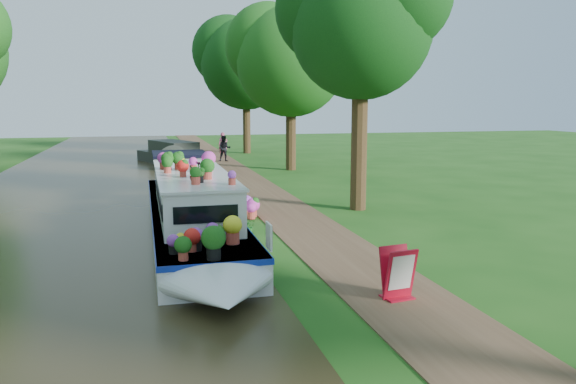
{
  "coord_description": "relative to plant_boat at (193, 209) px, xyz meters",
  "views": [
    {
      "loc": [
        -3.5,
        -15.35,
        3.76
      ],
      "look_at": [
        0.34,
        -0.46,
        1.3
      ],
      "focal_mm": 35.0,
      "sensor_mm": 36.0,
      "label": 1
    }
  ],
  "objects": [
    {
      "name": "verge_plant",
      "position": [
        1.65,
        0.34,
        -0.66
      ],
      "size": [
        0.35,
        0.3,
        0.38
      ],
      "primitive_type": "imported",
      "rotation": [
        0.0,
        0.0,
        0.01
      ],
      "color": "#1C5E1F",
      "rests_on": "ground"
    },
    {
      "name": "sandwich_board",
      "position": [
        3.38,
        -5.9,
        -0.37
      ],
      "size": [
        0.65,
        0.57,
        1.0
      ],
      "rotation": [
        0.0,
        0.0,
        0.14
      ],
      "color": "#B10C22",
      "rests_on": "towpath"
    },
    {
      "name": "pedestrian_pink",
      "position": [
        4.02,
        22.79,
        0.04
      ],
      "size": [
        0.72,
        0.57,
        1.72
      ],
      "primitive_type": "imported",
      "rotation": [
        0.0,
        0.0,
        -0.29
      ],
      "color": "#D4576F",
      "rests_on": "towpath"
    },
    {
      "name": "pedestrian_dark",
      "position": [
        3.76,
        20.21,
        -0.0
      ],
      "size": [
        0.89,
        0.74,
        1.64
      ],
      "primitive_type": "imported",
      "rotation": [
        0.0,
        0.0,
        -0.16
      ],
      "color": "black",
      "rests_on": "towpath"
    },
    {
      "name": "canal_water",
      "position": [
        -3.75,
        -0.06,
        -0.84
      ],
      "size": [
        10.0,
        100.0,
        0.02
      ],
      "primitive_type": "cube",
      "color": "black",
      "rests_on": "ground"
    },
    {
      "name": "tree_near_mid",
      "position": [
        6.73,
        15.02,
        5.58
      ],
      "size": [
        6.9,
        6.6,
        9.4
      ],
      "color": "#332211",
      "rests_on": "ground"
    },
    {
      "name": "tree_near_far",
      "position": [
        6.23,
        26.03,
        6.2
      ],
      "size": [
        7.59,
        7.26,
        10.3
      ],
      "color": "#332211",
      "rests_on": "ground"
    },
    {
      "name": "towpath",
      "position": [
        3.45,
        -0.06,
        -0.84
      ],
      "size": [
        2.2,
        100.0,
        0.03
      ],
      "primitive_type": "cube",
      "color": "#4D3724",
      "rests_on": "ground"
    },
    {
      "name": "second_boat",
      "position": [
        0.5,
        19.31,
        -0.27
      ],
      "size": [
        4.35,
        7.86,
        1.43
      ],
      "rotation": [
        0.0,
        0.0,
        0.37
      ],
      "color": "black",
      "rests_on": "canal_water"
    },
    {
      "name": "ground",
      "position": [
        2.25,
        -0.06,
        -0.85
      ],
      "size": [
        100.0,
        100.0,
        0.0
      ],
      "primitive_type": "plane",
      "color": "#194711",
      "rests_on": "ground"
    },
    {
      "name": "plant_boat",
      "position": [
        0.0,
        0.0,
        0.0
      ],
      "size": [
        2.29,
        13.52,
        2.26
      ],
      "color": "white",
      "rests_on": "canal_water"
    },
    {
      "name": "tree_near_overhang",
      "position": [
        6.04,
        3.01,
        5.75
      ],
      "size": [
        5.52,
        5.28,
        8.99
      ],
      "color": "#332211",
      "rests_on": "ground"
    }
  ]
}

